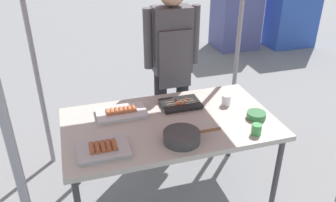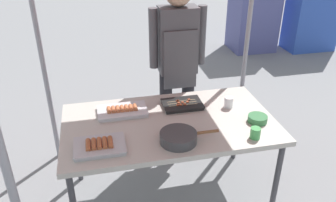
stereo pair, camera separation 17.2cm
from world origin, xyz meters
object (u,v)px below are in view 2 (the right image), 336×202
at_px(tray_pork_links, 100,146).
at_px(condiment_bowl, 258,119).
at_px(tray_meat_skewers, 182,104).
at_px(vendor_woman, 178,56).
at_px(neighbor_stall_left, 315,3).
at_px(neighbor_stall_right, 255,3).
at_px(stall_table, 169,127).
at_px(drink_cup_by_wok, 255,133).
at_px(cooking_wok, 179,137).
at_px(tray_grilled_sausages, 122,111).
at_px(drink_cup_near_edge, 229,102).

xyz_separation_m(tray_pork_links, condiment_bowl, (1.18, 0.09, 0.00)).
xyz_separation_m(tray_meat_skewers, vendor_woman, (0.08, 0.50, 0.23)).
relative_size(neighbor_stall_left, neighbor_stall_right, 0.99).
distance_m(stall_table, vendor_woman, 0.80).
height_order(tray_pork_links, drink_cup_by_wok, drink_cup_by_wok).
relative_size(tray_meat_skewers, cooking_wok, 0.77).
distance_m(tray_grilled_sausages, drink_cup_by_wok, 1.03).
bearing_deg(drink_cup_by_wok, tray_meat_skewers, 124.51).
bearing_deg(tray_grilled_sausages, drink_cup_by_wok, -32.30).
relative_size(tray_grilled_sausages, neighbor_stall_right, 0.24).
bearing_deg(tray_meat_skewers, neighbor_stall_left, 43.29).
bearing_deg(drink_cup_by_wok, condiment_bowl, 60.41).
distance_m(cooking_wok, drink_cup_by_wok, 0.54).
bearing_deg(neighbor_stall_left, stall_table, -136.11).
height_order(tray_pork_links, drink_cup_near_edge, drink_cup_near_edge).
xyz_separation_m(tray_meat_skewers, neighbor_stall_left, (3.09, 2.92, 0.04)).
distance_m(tray_pork_links, drink_cup_near_edge, 1.11).
relative_size(tray_grilled_sausages, drink_cup_by_wok, 4.82).
height_order(tray_meat_skewers, drink_cup_by_wok, drink_cup_by_wok).
xyz_separation_m(tray_pork_links, vendor_woman, (0.77, 0.94, 0.22)).
distance_m(tray_meat_skewers, tray_pork_links, 0.82).
xyz_separation_m(cooking_wok, drink_cup_by_wok, (0.53, -0.07, 0.00)).
bearing_deg(tray_pork_links, stall_table, 23.83).
bearing_deg(drink_cup_near_edge, tray_meat_skewers, 165.52).
height_order(condiment_bowl, neighbor_stall_right, neighbor_stall_right).
bearing_deg(neighbor_stall_right, cooking_wok, -121.83).
height_order(tray_meat_skewers, tray_pork_links, tray_pork_links).
distance_m(stall_table, condiment_bowl, 0.67).
height_order(tray_meat_skewers, neighbor_stall_right, neighbor_stall_right).
xyz_separation_m(drink_cup_near_edge, vendor_woman, (-0.28, 0.59, 0.20)).
bearing_deg(neighbor_stall_right, vendor_woman, -127.36).
distance_m(stall_table, tray_grilled_sausages, 0.40).
bearing_deg(drink_cup_near_edge, vendor_woman, 115.47).
distance_m(tray_pork_links, cooking_wok, 0.54).
relative_size(stall_table, drink_cup_near_edge, 18.10).
bearing_deg(cooking_wok, tray_meat_skewers, 72.62).
relative_size(cooking_wok, condiment_bowl, 2.85).
height_order(cooking_wok, drink_cup_by_wok, drink_cup_by_wok).
bearing_deg(condiment_bowl, drink_cup_near_edge, 116.54).
xyz_separation_m(drink_cup_by_wok, vendor_woman, (-0.30, 1.05, 0.21)).
distance_m(stall_table, cooking_wok, 0.29).
bearing_deg(condiment_bowl, drink_cup_by_wok, -119.59).
relative_size(tray_grilled_sausages, drink_cup_near_edge, 4.38).
relative_size(drink_cup_by_wok, neighbor_stall_left, 0.05).
height_order(cooking_wok, vendor_woman, vendor_woman).
bearing_deg(drink_cup_near_edge, neighbor_stall_right, 61.79).
relative_size(condiment_bowl, vendor_woman, 0.09).
relative_size(tray_pork_links, drink_cup_near_edge, 3.86).
height_order(drink_cup_near_edge, drink_cup_by_wok, drink_cup_near_edge).
height_order(stall_table, tray_grilled_sausages, tray_grilled_sausages).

